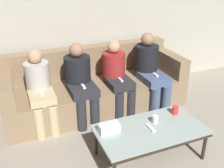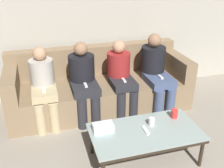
{
  "view_description": "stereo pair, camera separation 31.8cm",
  "coord_description": "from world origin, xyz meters",
  "px_view_note": "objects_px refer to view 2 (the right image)",
  "views": [
    {
      "loc": [
        -1.1,
        -0.14,
        2.04
      ],
      "look_at": [
        0.0,
        2.51,
        0.67
      ],
      "focal_mm": 42.0,
      "sensor_mm": 36.0,
      "label": 1
    },
    {
      "loc": [
        -0.8,
        -0.25,
        2.04
      ],
      "look_at": [
        0.0,
        2.51,
        0.67
      ],
      "focal_mm": 42.0,
      "sensor_mm": 36.0,
      "label": 2
    }
  ],
  "objects_px": {
    "cup_near_left": "(174,114)",
    "tissue_box": "(103,128)",
    "seated_person_left_end": "(43,85)",
    "cup_near_right": "(152,122)",
    "seated_person_mid_left": "(83,78)",
    "coffee_table": "(145,134)",
    "seated_person_right_end": "(156,69)",
    "seated_person_mid_right": "(121,75)",
    "couch": "(99,87)",
    "game_remote": "(146,130)"
  },
  "relations": [
    {
      "from": "cup_near_left",
      "to": "tissue_box",
      "type": "xyz_separation_m",
      "value": [
        -0.86,
        -0.04,
        -0.0
      ]
    },
    {
      "from": "seated_person_left_end",
      "to": "cup_near_right",
      "type": "bearing_deg",
      "value": -43.07
    },
    {
      "from": "cup_near_left",
      "to": "seated_person_mid_left",
      "type": "relative_size",
      "value": 0.1
    },
    {
      "from": "coffee_table",
      "to": "seated_person_right_end",
      "type": "height_order",
      "value": "seated_person_right_end"
    },
    {
      "from": "seated_person_left_end",
      "to": "tissue_box",
      "type": "bearing_deg",
      "value": -60.93
    },
    {
      "from": "tissue_box",
      "to": "seated_person_right_end",
      "type": "distance_m",
      "value": 1.46
    },
    {
      "from": "seated_person_mid_left",
      "to": "seated_person_right_end",
      "type": "bearing_deg",
      "value": -0.63
    },
    {
      "from": "tissue_box",
      "to": "seated_person_mid_left",
      "type": "xyz_separation_m",
      "value": [
        -0.02,
        1.01,
        0.14
      ]
    },
    {
      "from": "cup_near_left",
      "to": "cup_near_right",
      "type": "xyz_separation_m",
      "value": [
        -0.31,
        -0.07,
        -0.01
      ]
    },
    {
      "from": "tissue_box",
      "to": "seated_person_mid_left",
      "type": "height_order",
      "value": "seated_person_mid_left"
    },
    {
      "from": "coffee_table",
      "to": "seated_person_mid_right",
      "type": "relative_size",
      "value": 1.14
    },
    {
      "from": "cup_near_right",
      "to": "couch",
      "type": "bearing_deg",
      "value": 103.32
    },
    {
      "from": "couch",
      "to": "cup_near_right",
      "type": "height_order",
      "value": "couch"
    },
    {
      "from": "cup_near_left",
      "to": "couch",
      "type": "bearing_deg",
      "value": 117.35
    },
    {
      "from": "seated_person_mid_right",
      "to": "seated_person_right_end",
      "type": "height_order",
      "value": "seated_person_right_end"
    },
    {
      "from": "seated_person_mid_left",
      "to": "cup_near_right",
      "type": "bearing_deg",
      "value": -61.51
    },
    {
      "from": "couch",
      "to": "tissue_box",
      "type": "xyz_separation_m",
      "value": [
        -0.25,
        -1.22,
        0.12
      ]
    },
    {
      "from": "game_remote",
      "to": "seated_person_mid_right",
      "type": "height_order",
      "value": "seated_person_mid_right"
    },
    {
      "from": "couch",
      "to": "coffee_table",
      "type": "bearing_deg",
      "value": -81.85
    },
    {
      "from": "seated_person_mid_right",
      "to": "seated_person_right_end",
      "type": "bearing_deg",
      "value": -0.4
    },
    {
      "from": "couch",
      "to": "tissue_box",
      "type": "distance_m",
      "value": 1.25
    },
    {
      "from": "couch",
      "to": "seated_person_mid_right",
      "type": "distance_m",
      "value": 0.42
    },
    {
      "from": "seated_person_mid_left",
      "to": "couch",
      "type": "bearing_deg",
      "value": 38.13
    },
    {
      "from": "seated_person_right_end",
      "to": "game_remote",
      "type": "bearing_deg",
      "value": -118.91
    },
    {
      "from": "tissue_box",
      "to": "seated_person_right_end",
      "type": "bearing_deg",
      "value": 43.34
    },
    {
      "from": "couch",
      "to": "seated_person_right_end",
      "type": "bearing_deg",
      "value": -15.44
    },
    {
      "from": "game_remote",
      "to": "coffee_table",
      "type": "bearing_deg",
      "value": 0.0
    },
    {
      "from": "couch",
      "to": "game_remote",
      "type": "bearing_deg",
      "value": -81.85
    },
    {
      "from": "seated_person_left_end",
      "to": "seated_person_mid_right",
      "type": "xyz_separation_m",
      "value": [
        1.07,
        0.0,
        0.0
      ]
    },
    {
      "from": "coffee_table",
      "to": "tissue_box",
      "type": "relative_size",
      "value": 5.38
    },
    {
      "from": "game_remote",
      "to": "seated_person_mid_right",
      "type": "xyz_separation_m",
      "value": [
        0.08,
        1.11,
        0.17
      ]
    },
    {
      "from": "couch",
      "to": "cup_near_right",
      "type": "distance_m",
      "value": 1.29
    },
    {
      "from": "cup_near_right",
      "to": "seated_person_mid_left",
      "type": "distance_m",
      "value": 1.19
    },
    {
      "from": "game_remote",
      "to": "seated_person_left_end",
      "type": "height_order",
      "value": "seated_person_left_end"
    },
    {
      "from": "cup_near_left",
      "to": "seated_person_mid_right",
      "type": "xyz_separation_m",
      "value": [
        -0.34,
        0.96,
        0.12
      ]
    },
    {
      "from": "cup_near_right",
      "to": "tissue_box",
      "type": "xyz_separation_m",
      "value": [
        -0.55,
        0.03,
        0.01
      ]
    },
    {
      "from": "coffee_table",
      "to": "seated_person_left_end",
      "type": "distance_m",
      "value": 1.51
    },
    {
      "from": "couch",
      "to": "tissue_box",
      "type": "bearing_deg",
      "value": -101.63
    },
    {
      "from": "seated_person_mid_right",
      "to": "cup_near_right",
      "type": "bearing_deg",
      "value": -88.46
    },
    {
      "from": "seated_person_right_end",
      "to": "cup_near_right",
      "type": "bearing_deg",
      "value": -116.33
    },
    {
      "from": "coffee_table",
      "to": "couch",
      "type": "bearing_deg",
      "value": 98.15
    },
    {
      "from": "couch",
      "to": "seated_person_mid_left",
      "type": "distance_m",
      "value": 0.43
    },
    {
      "from": "coffee_table",
      "to": "seated_person_right_end",
      "type": "xyz_separation_m",
      "value": [
        0.61,
        1.11,
        0.24
      ]
    },
    {
      "from": "cup_near_right",
      "to": "seated_person_mid_left",
      "type": "relative_size",
      "value": 0.08
    },
    {
      "from": "cup_near_right",
      "to": "seated_person_left_end",
      "type": "height_order",
      "value": "seated_person_left_end"
    },
    {
      "from": "game_remote",
      "to": "seated_person_mid_left",
      "type": "distance_m",
      "value": 1.23
    },
    {
      "from": "tissue_box",
      "to": "cup_near_right",
      "type": "bearing_deg",
      "value": -3.36
    },
    {
      "from": "seated_person_mid_right",
      "to": "seated_person_right_end",
      "type": "distance_m",
      "value": 0.54
    },
    {
      "from": "couch",
      "to": "coffee_table",
      "type": "relative_size",
      "value": 2.2
    },
    {
      "from": "cup_near_left",
      "to": "cup_near_right",
      "type": "height_order",
      "value": "cup_near_left"
    }
  ]
}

